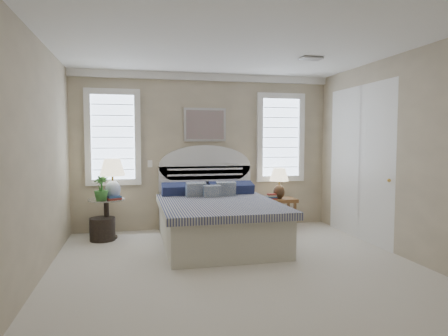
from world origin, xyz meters
TOP-DOWN VIEW (x-y plane):
  - floor at (0.00, 0.00)m, footprint 4.50×5.00m
  - ceiling at (0.00, 0.00)m, footprint 4.50×5.00m
  - wall_back at (0.00, 2.50)m, footprint 4.50×0.02m
  - wall_left at (-2.25, 0.00)m, footprint 0.02×5.00m
  - wall_right at (2.25, 0.00)m, footprint 0.02×5.00m
  - crown_molding at (0.00, 2.46)m, footprint 4.50×0.08m
  - hvac_vent at (1.20, 0.80)m, footprint 0.30×0.20m
  - switch_plate at (-0.95, 2.48)m, footprint 0.08×0.01m
  - window_left at (-1.55, 2.48)m, footprint 0.90×0.06m
  - window_right at (1.40, 2.48)m, footprint 0.90×0.06m
  - painting at (0.00, 2.46)m, footprint 0.74×0.04m
  - closet_door at (2.23, 1.20)m, footprint 0.02×1.80m
  - bed at (0.00, 1.46)m, footprint 1.72×2.28m
  - side_table_left at (-1.65, 2.05)m, footprint 0.56×0.56m
  - nightstand_right at (1.30, 2.15)m, footprint 0.50×0.40m
  - floor_pot at (-1.71, 1.94)m, footprint 0.51×0.51m
  - lamp_left at (-1.55, 2.02)m, footprint 0.51×0.51m
  - lamp_right at (1.26, 2.14)m, footprint 0.41×0.41m
  - potted_plant at (-1.71, 1.86)m, footprint 0.27×0.27m
  - books_left at (-1.52, 1.94)m, footprint 0.25×0.21m
  - books_right at (1.10, 2.08)m, footprint 0.19×0.14m

SIDE VIEW (x-z plane):
  - floor at x=0.00m, z-range -0.01..0.01m
  - floor_pot at x=-1.71m, z-range 0.00..0.35m
  - bed at x=0.00m, z-range -0.35..1.12m
  - nightstand_right at x=1.30m, z-range 0.12..0.65m
  - side_table_left at x=-1.65m, z-range 0.07..0.70m
  - books_right at x=1.10m, z-range 0.53..0.62m
  - books_left at x=-1.52m, z-range 0.63..0.69m
  - potted_plant at x=-1.71m, z-range 0.63..1.01m
  - lamp_right at x=1.26m, z-range 0.59..1.13m
  - lamp_left at x=-1.55m, z-range 0.70..1.34m
  - switch_plate at x=-0.95m, z-range 1.09..1.21m
  - closet_door at x=2.23m, z-range 0.00..2.40m
  - wall_back at x=0.00m, z-range 0.00..2.70m
  - wall_left at x=-2.25m, z-range 0.00..2.70m
  - wall_right at x=2.25m, z-range 0.00..2.70m
  - window_left at x=-1.55m, z-range 0.80..2.40m
  - window_right at x=1.40m, z-range 0.80..2.40m
  - painting at x=0.00m, z-range 1.53..2.11m
  - crown_molding at x=0.00m, z-range 2.58..2.70m
  - hvac_vent at x=1.20m, z-range 2.67..2.69m
  - ceiling at x=0.00m, z-range 2.70..2.71m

